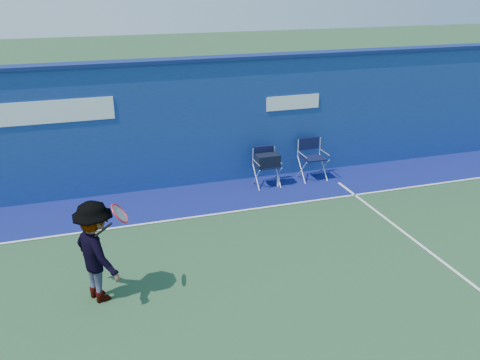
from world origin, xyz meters
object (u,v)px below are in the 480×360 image
object	(u,v)px
tennis_player	(97,252)
directors_chair_right	(312,167)
directors_chair_left	(267,170)
water_bottle	(278,182)

from	to	relation	value
tennis_player	directors_chair_right	bearing A→B (deg)	34.05
directors_chair_left	tennis_player	bearing A→B (deg)	-139.25
directors_chair_right	tennis_player	size ratio (longest dim) A/B	0.61
directors_chair_left	directors_chair_right	world-z (taller)	directors_chair_right
directors_chair_left	water_bottle	xyz separation A→B (m)	(0.25, -0.14, -0.29)
directors_chair_right	tennis_player	distance (m)	6.61
water_bottle	tennis_player	size ratio (longest dim) A/B	0.13
directors_chair_left	directors_chair_right	bearing A→B (deg)	3.42
directors_chair_right	tennis_player	xyz separation A→B (m)	(-5.46, -3.69, 0.52)
directors_chair_right	water_bottle	xyz separation A→B (m)	(-1.01, -0.21, -0.21)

